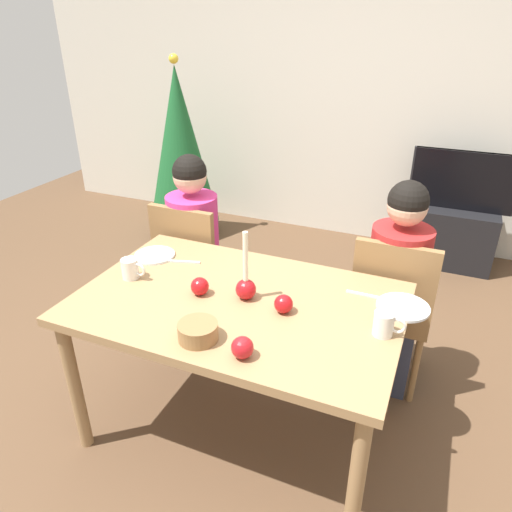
{
  "coord_description": "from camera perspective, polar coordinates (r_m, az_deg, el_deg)",
  "views": [
    {
      "loc": [
        0.75,
        -1.57,
        1.85
      ],
      "look_at": [
        0.0,
        0.2,
        0.87
      ],
      "focal_mm": 33.17,
      "sensor_mm": 36.0,
      "label": 1
    }
  ],
  "objects": [
    {
      "name": "fork_right",
      "position": [
        2.14,
        13.19,
        -4.62
      ],
      "size": [
        0.18,
        0.01,
        0.01
      ],
      "primitive_type": "cube",
      "rotation": [
        0.0,
        0.0,
        0.0
      ],
      "color": "silver",
      "rests_on": "dining_table"
    },
    {
      "name": "chair_right",
      "position": [
        2.56,
        16.05,
        -5.69
      ],
      "size": [
        0.4,
        0.4,
        0.9
      ],
      "color": "olive",
      "rests_on": "ground"
    },
    {
      "name": "ground_plane",
      "position": [
        2.54,
        -1.87,
        -19.73
      ],
      "size": [
        7.68,
        7.68,
        0.0
      ],
      "primitive_type": "plane",
      "color": "brown"
    },
    {
      "name": "tv",
      "position": [
        4.04,
        23.73,
        8.32
      ],
      "size": [
        0.79,
        0.05,
        0.46
      ],
      "color": "black",
      "rests_on": "tv_stand"
    },
    {
      "name": "christmas_tree",
      "position": [
        4.3,
        -9.15,
        12.8
      ],
      "size": [
        0.63,
        0.63,
        1.58
      ],
      "color": "brown",
      "rests_on": "ground"
    },
    {
      "name": "apple_by_left_plate",
      "position": [
        2.09,
        -6.79,
        -3.65
      ],
      "size": [
        0.08,
        0.08,
        0.08
      ],
      "primitive_type": "sphere",
      "color": "red",
      "rests_on": "dining_table"
    },
    {
      "name": "plate_right",
      "position": [
        2.1,
        17.31,
        -5.9
      ],
      "size": [
        0.22,
        0.22,
        0.01
      ],
      "primitive_type": "cylinder",
      "color": "silver",
      "rests_on": "dining_table"
    },
    {
      "name": "person_left_child",
      "position": [
        2.89,
        -7.4,
        0.42
      ],
      "size": [
        0.3,
        0.3,
        1.17
      ],
      "color": "#33384C",
      "rests_on": "ground"
    },
    {
      "name": "fork_left",
      "position": [
        2.39,
        -8.86,
        -0.68
      ],
      "size": [
        0.18,
        0.06,
        0.01
      ],
      "primitive_type": "cube",
      "rotation": [
        0.0,
        0.0,
        0.29
      ],
      "color": "silver",
      "rests_on": "dining_table"
    },
    {
      "name": "apple_by_right_mug",
      "position": [
        1.96,
        3.34,
        -5.79
      ],
      "size": [
        0.08,
        0.08,
        0.08
      ],
      "primitive_type": "sphere",
      "color": "red",
      "rests_on": "dining_table"
    },
    {
      "name": "apple_near_candle",
      "position": [
        1.72,
        -1.66,
        -10.98
      ],
      "size": [
        0.08,
        0.08,
        0.08
      ],
      "primitive_type": "sphere",
      "color": "#B3171D",
      "rests_on": "dining_table"
    },
    {
      "name": "chair_left",
      "position": [
        2.89,
        -7.65,
        -0.86
      ],
      "size": [
        0.4,
        0.4,
        0.9
      ],
      "color": "olive",
      "rests_on": "ground"
    },
    {
      "name": "back_wall",
      "position": [
        4.28,
        13.42,
        18.93
      ],
      "size": [
        6.4,
        0.1,
        2.6
      ],
      "primitive_type": "cube",
      "color": "beige",
      "rests_on": "ground"
    },
    {
      "name": "person_right_child",
      "position": [
        2.56,
        16.32,
        -4.23
      ],
      "size": [
        0.3,
        0.3,
        1.17
      ],
      "color": "#33384C",
      "rests_on": "ground"
    },
    {
      "name": "tv_stand",
      "position": [
        4.2,
        22.56,
        2.26
      ],
      "size": [
        0.64,
        0.4,
        0.48
      ],
      "primitive_type": "cube",
      "color": "black",
      "rests_on": "ground"
    },
    {
      "name": "bowl_walnuts",
      "position": [
        1.83,
        -7.0,
        -9.01
      ],
      "size": [
        0.15,
        0.15,
        0.07
      ],
      "primitive_type": "cylinder",
      "color": "olive",
      "rests_on": "dining_table"
    },
    {
      "name": "mug_left",
      "position": [
        2.28,
        -14.87,
        -1.49
      ],
      "size": [
        0.12,
        0.08,
        0.1
      ],
      "color": "silver",
      "rests_on": "dining_table"
    },
    {
      "name": "plate_left",
      "position": [
        2.48,
        -12.13,
        0.1
      ],
      "size": [
        0.2,
        0.2,
        0.01
      ],
      "primitive_type": "cylinder",
      "color": "silver",
      "rests_on": "dining_table"
    },
    {
      "name": "candle_centerpiece",
      "position": [
        2.04,
        -1.24,
        -3.53
      ],
      "size": [
        0.09,
        0.09,
        0.32
      ],
      "color": "red",
      "rests_on": "dining_table"
    },
    {
      "name": "dining_table",
      "position": [
        2.11,
        -2.14,
        -7.21
      ],
      "size": [
        1.4,
        0.9,
        0.75
      ],
      "color": "#99754C",
      "rests_on": "ground"
    },
    {
      "name": "mug_right",
      "position": [
        1.89,
        15.24,
        -7.91
      ],
      "size": [
        0.12,
        0.08,
        0.1
      ],
      "color": "silver",
      "rests_on": "dining_table"
    }
  ]
}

